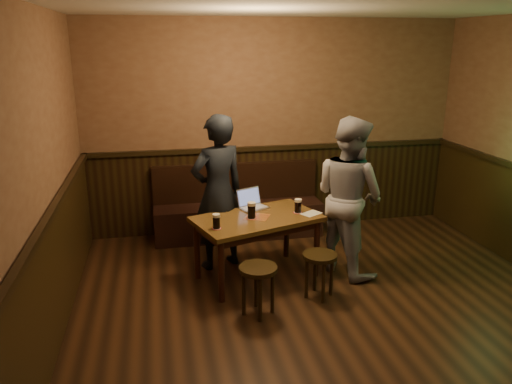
{
  "coord_description": "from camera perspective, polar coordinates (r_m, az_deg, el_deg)",
  "views": [
    {
      "loc": [
        -1.56,
        -3.45,
        2.5
      ],
      "look_at": [
        -0.58,
        1.37,
        1.01
      ],
      "focal_mm": 35.0,
      "sensor_mm": 36.0,
      "label": 1
    }
  ],
  "objects": [
    {
      "name": "pub_table",
      "position": [
        5.36,
        0.13,
        -3.79
      ],
      "size": [
        1.48,
        1.13,
        0.71
      ],
      "rotation": [
        0.0,
        0.0,
        0.32
      ],
      "color": "#503717",
      "rests_on": "ground"
    },
    {
      "name": "pint_mid",
      "position": [
        5.26,
        -0.51,
        -2.1
      ],
      "size": [
        0.12,
        0.12,
        0.18
      ],
      "color": "#A31416",
      "rests_on": "pub_table"
    },
    {
      "name": "person_grey",
      "position": [
        5.54,
        10.56,
        -0.48
      ],
      "size": [
        0.96,
        1.05,
        1.75
      ],
      "primitive_type": "imported",
      "rotation": [
        0.0,
        0.0,
        2.0
      ],
      "color": "#939399",
      "rests_on": "ground"
    },
    {
      "name": "bench",
      "position": [
        6.64,
        -2.07,
        -2.41
      ],
      "size": [
        2.2,
        0.5,
        0.95
      ],
      "color": "black",
      "rests_on": "ground"
    },
    {
      "name": "stool_left",
      "position": [
        4.73,
        0.24,
        -9.61
      ],
      "size": [
        0.38,
        0.38,
        0.49
      ],
      "rotation": [
        0.0,
        0.0,
        -0.06
      ],
      "color": "black",
      "rests_on": "ground"
    },
    {
      "name": "laptop",
      "position": [
        5.61,
        -0.52,
        -1.26
      ],
      "size": [
        0.37,
        0.34,
        0.21
      ],
      "rotation": [
        0.0,
        0.0,
        0.41
      ],
      "color": "silver",
      "rests_on": "pub_table"
    },
    {
      "name": "menu",
      "position": [
        5.46,
        6.34,
        -2.45
      ],
      "size": [
        0.27,
        0.24,
        0.0
      ],
      "primitive_type": "cube",
      "rotation": [
        0.0,
        0.0,
        0.53
      ],
      "color": "silver",
      "rests_on": "pub_table"
    },
    {
      "name": "room",
      "position": [
        4.19,
        11.0,
        -1.56
      ],
      "size": [
        5.04,
        6.04,
        2.84
      ],
      "color": "black",
      "rests_on": "ground"
    },
    {
      "name": "pint_left",
      "position": [
        4.99,
        -4.55,
        -3.35
      ],
      "size": [
        0.1,
        0.1,
        0.16
      ],
      "color": "#A31416",
      "rests_on": "pub_table"
    },
    {
      "name": "stool_right",
      "position": [
        5.08,
        7.29,
        -8.01
      ],
      "size": [
        0.35,
        0.35,
        0.47
      ],
      "rotation": [
        0.0,
        0.0,
        0.01
      ],
      "color": "black",
      "rests_on": "ground"
    },
    {
      "name": "pint_right",
      "position": [
        5.46,
        4.81,
        -1.58
      ],
      "size": [
        0.1,
        0.1,
        0.16
      ],
      "color": "#A31416",
      "rests_on": "pub_table"
    },
    {
      "name": "person_suit",
      "position": [
        5.58,
        -4.38,
        -0.07
      ],
      "size": [
        0.75,
        0.63,
        1.76
      ],
      "primitive_type": "imported",
      "rotation": [
        0.0,
        0.0,
        3.52
      ],
      "color": "black",
      "rests_on": "ground"
    }
  ]
}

